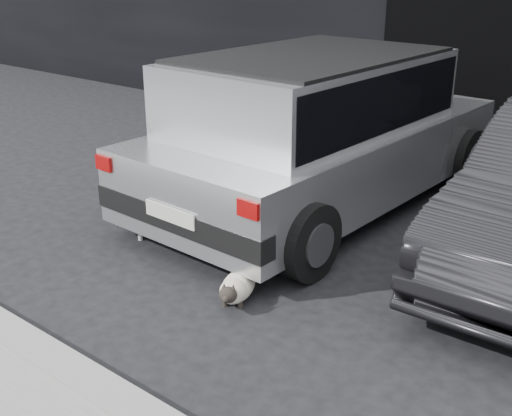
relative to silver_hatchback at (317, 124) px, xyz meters
The scene contains 5 objects.
ground 1.29m from the silver_hatchback, 83.42° to the right, with size 80.00×80.00×0.00m, color black.
curb 3.80m from the silver_hatchback, 72.62° to the right, with size 18.00×0.25×0.12m, color gray.
silver_hatchback is the anchor object (origin of this frame).
cat_siamese 2.35m from the silver_hatchback, 71.73° to the right, with size 0.42×0.67×0.25m.
cat_white 1.92m from the silver_hatchback, 109.70° to the right, with size 0.67×0.45×0.35m.
Camera 1 is at (3.44, -4.47, 2.50)m, focal length 45.00 mm.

